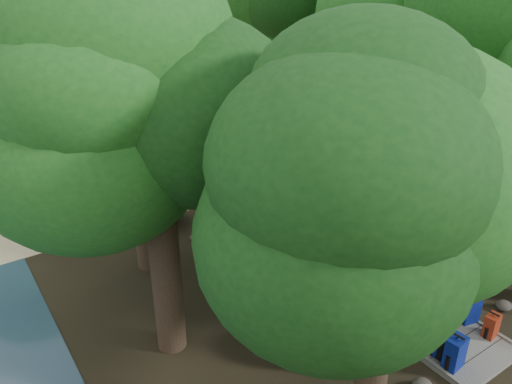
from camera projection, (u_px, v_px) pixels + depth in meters
ground at (331, 262)px, 13.84m from camera, size 120.00×120.00×0.00m
sand_beach at (122, 120)px, 25.76m from camera, size 40.00×22.00×0.02m
boardwalk at (308, 244)px, 14.56m from camera, size 2.00×12.00×0.12m
backpack_left_a at (455, 351)px, 9.99m from camera, size 0.45×0.34×0.79m
backpack_left_b at (442, 341)px, 10.33m from camera, size 0.40×0.31×0.68m
backpack_left_c at (406, 314)px, 10.99m from camera, size 0.55×0.48×0.85m
backpack_left_d at (369, 298)px, 11.77m from camera, size 0.37×0.29×0.52m
backpack_right_a at (492, 325)px, 10.85m from camera, size 0.37×0.28×0.61m
backpack_right_b at (470, 307)px, 11.27m from camera, size 0.47×0.38×0.74m
backpack_right_c at (456, 302)px, 11.52m from camera, size 0.38×0.28×0.63m
backpack_right_d at (424, 284)px, 12.18m from camera, size 0.40×0.30×0.61m
duffel_right_khaki at (409, 279)px, 12.53m from camera, size 0.57×0.72×0.43m
suitcase_on_boardwalk at (394, 311)px, 11.29m from camera, size 0.41×0.29×0.57m
lone_suitcase_on_sand at (206, 162)px, 19.64m from camera, size 0.43×0.26×0.66m
hat_brown at (446, 327)px, 10.12m from camera, size 0.43×0.43×0.13m
hat_white at (413, 296)px, 10.80m from camera, size 0.33×0.33×0.11m
kayak at (90, 164)px, 19.86m from camera, size 1.01×3.40×0.34m
sun_lounger at (257, 135)px, 22.65m from camera, size 0.84×1.92×0.60m
tree_right_b at (498, 78)px, 13.42m from camera, size 5.28×5.28×9.44m
tree_right_c at (405, 86)px, 15.20m from camera, size 4.74×4.74×8.20m
tree_right_d at (378, 27)px, 18.00m from camera, size 5.86×5.86×10.74m
tree_right_e at (299, 39)px, 19.37m from camera, size 5.31×5.31×9.55m
tree_right_f at (301, 17)px, 21.84m from camera, size 5.90×5.90×10.53m
tree_left_a at (387, 251)px, 7.13m from camera, size 4.64×4.64×7.73m
tree_left_b at (155, 157)px, 9.03m from camera, size 4.88×4.88×8.78m
tree_left_c at (133, 105)px, 11.79m from camera, size 5.17×5.17×8.99m
tree_back_a at (94, 25)px, 22.54m from camera, size 5.65×5.65×9.77m
tree_back_b at (149, 9)px, 24.77m from camera, size 5.94×5.94×10.60m
tree_back_c at (195, 31)px, 26.50m from camera, size 4.56×4.56×8.20m
palm_right_a at (290, 80)px, 18.53m from camera, size 4.11×4.11×7.01m
palm_right_b at (249, 44)px, 22.64m from camera, size 4.23×4.23×8.17m
palm_right_c at (189, 64)px, 23.30m from camera, size 3.93×3.93×6.25m
palm_left_a at (102, 125)px, 14.94m from camera, size 3.89×3.89×6.19m
rock_left_b at (290, 328)px, 11.21m from camera, size 0.38×0.34×0.21m
rock_left_c at (261, 268)px, 13.28m from camera, size 0.55×0.50×0.30m
rock_left_d at (195, 237)px, 14.88m from camera, size 0.31×0.28×0.17m
rock_right_a at (504, 306)px, 11.93m from camera, size 0.40×0.36×0.22m
rock_right_b at (413, 245)px, 14.42m from camera, size 0.45×0.41×0.25m
rock_right_c at (348, 226)px, 15.50m from camera, size 0.28×0.25×0.15m
rock_right_d at (316, 182)px, 18.44m from camera, size 0.50×0.45×0.27m
shrub_left_a at (316, 337)px, 10.30m from camera, size 1.22×1.22×1.10m
shrub_left_b at (246, 261)px, 13.12m from camera, size 0.93×0.93×0.83m
shrub_left_c at (165, 206)px, 15.66m from camera, size 1.26×1.26×1.14m
shrub_right_a at (487, 267)px, 12.72m from camera, size 1.10×1.10×0.99m
shrub_right_b at (355, 203)px, 16.02m from camera, size 1.13×1.13×1.02m
shrub_right_c at (282, 171)px, 18.76m from camera, size 0.84×0.84×0.76m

